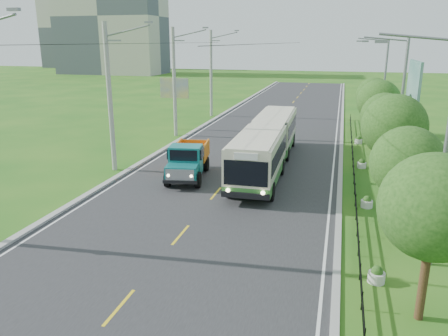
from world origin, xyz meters
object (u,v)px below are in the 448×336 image
at_px(dump_truck, 188,158).
at_px(planter_front, 377,275).
at_px(pole_mid, 175,82).
at_px(tree_front, 434,212).
at_px(streetlight_near, 442,147).
at_px(billboard_right, 414,86).
at_px(tree_third, 395,130).
at_px(billboard_left, 174,91).
at_px(tree_fourth, 385,119).
at_px(streetlight_far, 383,82).
at_px(pole_near, 110,98).
at_px(pole_far, 211,73).
at_px(tree_back, 374,97).
at_px(streetlight_mid, 399,100).
at_px(bus, 268,141).
at_px(tree_fifth, 379,104).
at_px(planter_near, 367,202).
at_px(planter_far, 359,140).
at_px(tree_second, 408,166).
at_px(planter_mid, 362,164).

bearing_deg(dump_truck, planter_front, -52.44).
xyz_separation_m(pole_mid, tree_front, (18.12, -24.86, -1.37)).
xyz_separation_m(streetlight_near, billboard_right, (1.66, 20.00, 0.44)).
height_order(tree_front, tree_third, tree_third).
bearing_deg(tree_front, pole_mid, 126.09).
relative_size(billboard_left, billboard_right, 0.71).
height_order(tree_fourth, streetlight_far, streetlight_far).
bearing_deg(pole_near, tree_third, -2.71).
height_order(planter_front, dump_truck, dump_truck).
xyz_separation_m(pole_far, tree_back, (18.12, -6.86, -1.44)).
xyz_separation_m(streetlight_mid, bus, (-8.64, -1.63, -2.98)).
distance_m(tree_fourth, dump_truck, 13.86).
bearing_deg(tree_fourth, tree_fifth, 90.00).
xyz_separation_m(pole_mid, planter_front, (16.86, -23.00, -4.81)).
distance_m(billboard_right, bus, 13.27).
height_order(pole_mid, planter_near, pole_mid).
distance_m(planter_front, dump_truck, 15.48).
bearing_deg(tree_fourth, pole_far, 133.85).
relative_size(planter_far, dump_truck, 0.11).
distance_m(tree_second, planter_far, 20.16).
relative_size(pole_near, tree_fifth, 1.72).
bearing_deg(billboard_right, planter_front, -99.55).
distance_m(planter_mid, billboard_right, 8.68).
height_order(tree_fifth, streetlight_near, streetlight_near).
bearing_deg(tree_fifth, streetlight_far, 84.29).
bearing_deg(planter_far, billboard_right, -28.39).
relative_size(tree_fifth, billboard_left, 1.12).
height_order(tree_fifth, tree_back, tree_fifth).
bearing_deg(planter_front, dump_truck, 136.71).
relative_size(tree_fourth, streetlight_mid, 0.60).
distance_m(pole_far, tree_second, 35.82).
relative_size(planter_near, billboard_right, 0.09).
bearing_deg(tree_fifth, planter_near, -95.08).
distance_m(pole_mid, billboard_right, 20.59).
relative_size(streetlight_far, dump_truck, 1.54).
xyz_separation_m(planter_far, billboard_right, (3.70, -2.00, 5.06)).
relative_size(tree_second, billboard_left, 1.02).
bearing_deg(pole_near, tree_fourth, 15.84).
relative_size(tree_second, tree_fifth, 0.91).
bearing_deg(streetlight_mid, planter_front, -97.27).
bearing_deg(planter_near, dump_truck, 167.03).
height_order(pole_near, pole_mid, same).
bearing_deg(planter_near, billboard_right, 75.20).
xyz_separation_m(pole_mid, streetlight_far, (18.90, 7.00, -0.19)).
xyz_separation_m(streetlight_near, streetlight_mid, (0.00, 14.00, 0.00)).
bearing_deg(billboard_right, streetlight_near, -94.74).
height_order(pole_near, planter_near, pole_near).
bearing_deg(tree_second, billboard_left, 131.52).
height_order(tree_back, dump_truck, tree_back).
relative_size(streetlight_near, planter_front, 13.54).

